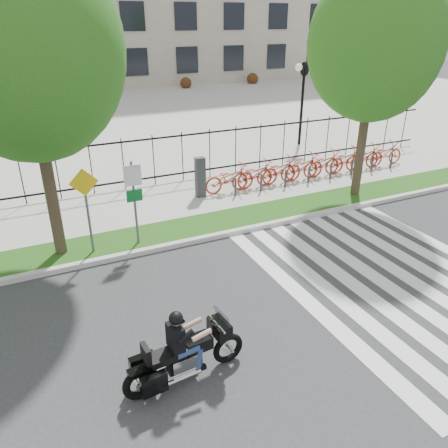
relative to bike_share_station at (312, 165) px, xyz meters
name	(u,v)px	position (x,y,z in m)	size (l,w,h in m)	color
ground	(228,329)	(-7.34, -7.20, -0.68)	(120.00, 120.00, 0.00)	#313133
curb	(168,246)	(-7.34, -3.10, -0.61)	(60.00, 0.20, 0.15)	beige
grass_verge	(159,235)	(-7.34, -2.25, -0.61)	(60.00, 1.50, 0.15)	#214C13
sidewalk	(138,206)	(-7.34, 0.25, -0.61)	(60.00, 3.50, 0.15)	#AAA79F
plaza	(70,116)	(-7.34, 17.80, -0.63)	(80.00, 34.00, 0.10)	#AAA79F
crosswalk_stripes	(392,278)	(-2.52, -7.20, -0.68)	(5.70, 8.00, 0.01)	silver
iron_fence	(123,164)	(-7.34, 2.00, 0.47)	(30.00, 0.06, 2.00)	black
lamp_post_right	(303,84)	(2.66, 4.80, 2.52)	(1.06, 0.70, 4.25)	black
street_tree_1	(25,49)	(-10.24, -2.25, 4.86)	(4.66, 4.66, 8.08)	#372A1E
street_tree_2	(375,44)	(0.41, -2.25, 4.76)	(4.45, 4.45, 7.86)	#372A1E
bike_share_station	(312,165)	(0.00, 0.00, 0.00)	(10.09, 0.89, 1.50)	#2D2D33
sign_pole_regulatory	(134,192)	(-8.09, -2.62, 1.06)	(0.50, 0.09, 2.50)	#59595B
sign_pole_warning	(86,200)	(-9.41, -2.62, 1.06)	(0.78, 0.09, 2.49)	#59595B
motorcycle_rider	(185,352)	(-8.69, -8.18, -0.05)	(2.48, 0.78, 1.91)	black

